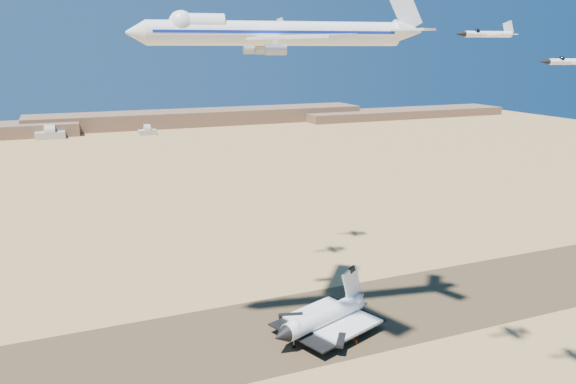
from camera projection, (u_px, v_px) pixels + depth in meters
name	position (u px, v px, depth m)	size (l,w,h in m)	color
ground	(254.00, 336.00, 184.76)	(1200.00, 1200.00, 0.00)	tan
runway	(254.00, 336.00, 184.76)	(600.00, 50.00, 0.06)	#4C3826
ridgeline	(161.00, 121.00, 679.17)	(960.00, 90.00, 18.00)	brown
hangars	(46.00, 135.00, 587.99)	(200.50, 29.50, 30.00)	#B7B1A2
shuttle	(324.00, 319.00, 184.98)	(41.90, 34.27, 20.38)	silver
carrier_747	(268.00, 33.00, 158.90)	(86.54, 65.84, 21.48)	white
crew_a	(356.00, 342.00, 179.37)	(0.63, 0.41, 1.72)	orange
crew_b	(358.00, 335.00, 183.27)	(0.93, 0.54, 1.92)	orange
crew_c	(353.00, 340.00, 180.52)	(1.10, 0.56, 1.88)	orange
chase_jet_a	(487.00, 34.00, 132.24)	(15.92, 8.70, 3.97)	white
chase_jet_b	(572.00, 61.00, 122.25)	(14.41, 8.27, 3.65)	white
chase_jet_e	(266.00, 26.00, 207.53)	(15.96, 8.61, 3.97)	white
chase_jet_f	(301.00, 35.00, 232.53)	(15.35, 8.99, 3.92)	white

